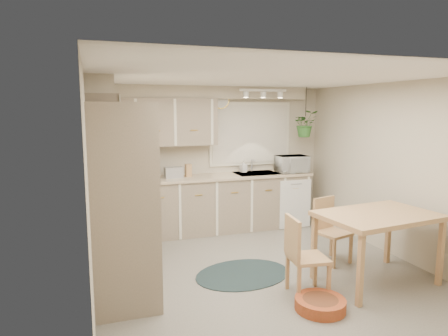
% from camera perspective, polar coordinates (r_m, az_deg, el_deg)
% --- Properties ---
extents(floor, '(4.20, 4.20, 0.00)m').
position_cam_1_polar(floor, '(5.25, 5.15, -14.41)').
color(floor, slate).
rests_on(floor, ground).
extents(ceiling, '(4.20, 4.20, 0.00)m').
position_cam_1_polar(ceiling, '(4.85, 5.54, 12.72)').
color(ceiling, white).
rests_on(ceiling, wall_back).
extents(wall_back, '(4.00, 0.04, 2.40)m').
position_cam_1_polar(wall_back, '(6.86, -1.73, 1.46)').
color(wall_back, '#AFA591').
rests_on(wall_back, floor).
extents(wall_front, '(4.00, 0.04, 2.40)m').
position_cam_1_polar(wall_front, '(3.15, 21.03, -7.54)').
color(wall_front, '#AFA591').
rests_on(wall_front, floor).
extents(wall_left, '(0.04, 4.20, 2.40)m').
position_cam_1_polar(wall_left, '(4.50, -18.69, -2.71)').
color(wall_left, '#AFA591').
rests_on(wall_left, floor).
extents(wall_right, '(0.04, 4.20, 2.40)m').
position_cam_1_polar(wall_right, '(5.99, 23.13, -0.25)').
color(wall_right, '#AFA591').
rests_on(wall_right, floor).
extents(base_cab_left, '(0.60, 1.85, 0.90)m').
position_cam_1_polar(base_cab_left, '(5.54, -15.17, -8.50)').
color(base_cab_left, gray).
rests_on(base_cab_left, floor).
extents(base_cab_back, '(3.60, 0.60, 0.90)m').
position_cam_1_polar(base_cab_back, '(6.66, -2.62, -5.33)').
color(base_cab_back, gray).
rests_on(base_cab_back, floor).
extents(counter_left, '(0.64, 1.89, 0.04)m').
position_cam_1_polar(counter_left, '(5.42, -15.26, -3.73)').
color(counter_left, tan).
rests_on(counter_left, base_cab_left).
extents(counter_back, '(3.64, 0.64, 0.04)m').
position_cam_1_polar(counter_back, '(6.55, -2.62, -1.36)').
color(counter_back, tan).
rests_on(counter_back, base_cab_back).
extents(oven_stack, '(0.65, 0.65, 2.10)m').
position_cam_1_polar(oven_stack, '(4.18, -14.12, -5.47)').
color(oven_stack, gray).
rests_on(oven_stack, floor).
extents(wall_oven_face, '(0.02, 0.56, 0.58)m').
position_cam_1_polar(wall_oven_face, '(4.21, -9.76, -5.22)').
color(wall_oven_face, silver).
rests_on(wall_oven_face, oven_stack).
extents(upper_cab_left, '(0.35, 2.00, 0.75)m').
position_cam_1_polar(upper_cab_left, '(5.43, -17.14, 5.86)').
color(upper_cab_left, gray).
rests_on(upper_cab_left, wall_left).
extents(upper_cab_back, '(2.00, 0.35, 0.75)m').
position_cam_1_polar(upper_cab_back, '(6.42, -9.93, 6.45)').
color(upper_cab_back, gray).
rests_on(upper_cab_back, wall_back).
extents(soffit_left, '(0.30, 2.00, 0.20)m').
position_cam_1_polar(soffit_left, '(5.43, -17.63, 10.85)').
color(soffit_left, '#AFA591').
rests_on(soffit_left, wall_left).
extents(soffit_back, '(3.60, 0.30, 0.20)m').
position_cam_1_polar(soffit_back, '(6.61, -3.09, 10.74)').
color(soffit_back, '#AFA591').
rests_on(soffit_back, wall_back).
extents(cooktop, '(0.52, 0.58, 0.02)m').
position_cam_1_polar(cooktop, '(4.86, -14.76, -4.82)').
color(cooktop, silver).
rests_on(cooktop, counter_left).
extents(range_hood, '(0.40, 0.60, 0.14)m').
position_cam_1_polar(range_hood, '(4.77, -15.20, 0.50)').
color(range_hood, silver).
rests_on(range_hood, upper_cab_left).
extents(window_blinds, '(1.40, 0.02, 1.00)m').
position_cam_1_polar(window_blinds, '(7.03, 3.82, 4.89)').
color(window_blinds, silver).
rests_on(window_blinds, wall_back).
extents(window_frame, '(1.50, 0.02, 1.10)m').
position_cam_1_polar(window_frame, '(7.04, 3.78, 4.89)').
color(window_frame, beige).
rests_on(window_frame, wall_back).
extents(sink, '(0.70, 0.48, 0.10)m').
position_cam_1_polar(sink, '(6.86, 4.61, -1.10)').
color(sink, '#A6A9AE').
rests_on(sink, counter_back).
extents(dishwasher_front, '(0.58, 0.02, 0.83)m').
position_cam_1_polar(dishwasher_front, '(6.94, 10.15, -5.10)').
color(dishwasher_front, silver).
rests_on(dishwasher_front, base_cab_back).
extents(track_light_bar, '(0.80, 0.04, 0.04)m').
position_cam_1_polar(track_light_bar, '(6.54, 5.63, 11.00)').
color(track_light_bar, silver).
rests_on(track_light_bar, ceiling).
extents(wall_clock, '(0.30, 0.03, 0.30)m').
position_cam_1_polar(wall_clock, '(6.83, -0.48, 9.67)').
color(wall_clock, gold).
rests_on(wall_clock, wall_back).
extents(dining_table, '(1.42, 1.03, 0.84)m').
position_cam_1_polar(dining_table, '(5.10, 20.91, -10.61)').
color(dining_table, tan).
rests_on(dining_table, floor).
extents(chair_left, '(0.46, 0.46, 0.89)m').
position_cam_1_polar(chair_left, '(4.56, 11.93, -12.18)').
color(chair_left, tan).
rests_on(chair_left, floor).
extents(chair_back, '(0.49, 0.49, 0.86)m').
position_cam_1_polar(chair_back, '(5.56, 15.35, -8.68)').
color(chair_back, tan).
rests_on(chair_back, floor).
extents(braided_rug, '(1.34, 1.08, 0.01)m').
position_cam_1_polar(braided_rug, '(5.13, 2.70, -14.89)').
color(braided_rug, black).
rests_on(braided_rug, floor).
extents(pet_bed, '(0.64, 0.64, 0.12)m').
position_cam_1_polar(pet_bed, '(4.41, 13.58, -18.40)').
color(pet_bed, '#AB3C22').
rests_on(pet_bed, floor).
extents(microwave, '(0.53, 0.30, 0.36)m').
position_cam_1_polar(microwave, '(7.01, 9.67, 0.82)').
color(microwave, silver).
rests_on(microwave, counter_back).
extents(soap_bottle, '(0.13, 0.23, 0.10)m').
position_cam_1_polar(soap_bottle, '(6.92, 2.79, -0.25)').
color(soap_bottle, silver).
rests_on(soap_bottle, counter_back).
extents(hanging_plant, '(0.51, 0.54, 0.36)m').
position_cam_1_polar(hanging_plant, '(7.07, 11.53, 5.80)').
color(hanging_plant, '#2E6227').
rests_on(hanging_plant, ceiling).
extents(coffee_maker, '(0.22, 0.24, 0.30)m').
position_cam_1_polar(coffee_maker, '(6.36, -10.15, -0.23)').
color(coffee_maker, black).
rests_on(coffee_maker, counter_back).
extents(toaster, '(0.29, 0.17, 0.17)m').
position_cam_1_polar(toaster, '(6.44, -7.21, -0.62)').
color(toaster, '#A6A9AE').
rests_on(toaster, counter_back).
extents(knife_block, '(0.10, 0.10, 0.21)m').
position_cam_1_polar(knife_block, '(6.52, -5.12, -0.33)').
color(knife_block, tan).
rests_on(knife_block, counter_back).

